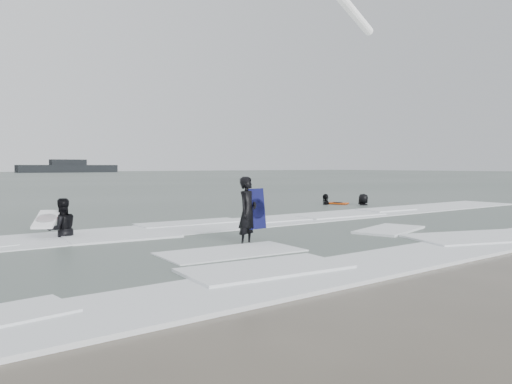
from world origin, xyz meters
TOP-DOWN VIEW (x-y plane):
  - ground at (0.00, 0.00)m, footprint 320.00×320.00m
  - surfer_centre at (-1.95, 2.69)m, footprint 0.71×0.61m
  - surfer_wading at (-5.17, 6.29)m, footprint 0.79×0.63m
  - surfer_right_near at (7.84, 10.09)m, footprint 1.06×0.91m
  - surfer_right_far at (8.96, 8.76)m, footprint 0.97×0.77m
  - surf_foam at (0.00, 3.70)m, footprint 30.03×9.06m
  - bodyboards at (0.39, 6.28)m, footprint 14.75×7.73m
  - vessel_horizon at (31.60, 135.33)m, footprint 26.47×4.73m

SIDE VIEW (x-z plane):
  - ground at x=0.00m, z-range 0.00..0.00m
  - surfer_centre at x=-1.95m, z-range -0.82..0.82m
  - surfer_wading at x=-5.17m, z-range -0.80..0.80m
  - surfer_right_near at x=7.84m, z-range -0.85..0.85m
  - surfer_right_far at x=8.96m, z-range -0.87..0.87m
  - surf_foam at x=0.00m, z-range 0.00..0.08m
  - bodyboards at x=0.39m, z-range -0.13..1.12m
  - vessel_horizon at x=31.60m, z-range -0.45..3.14m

